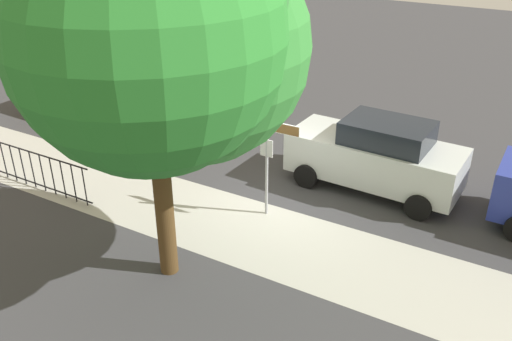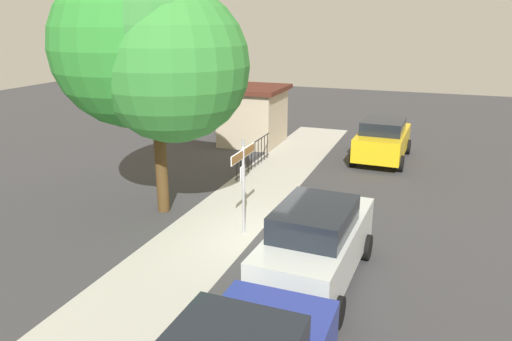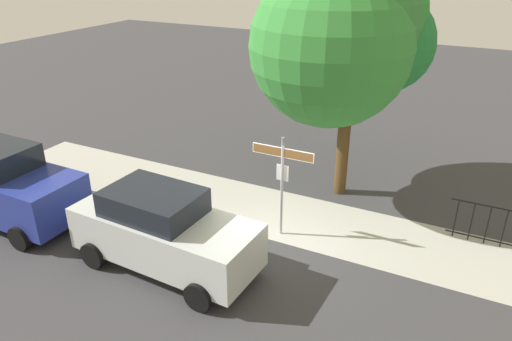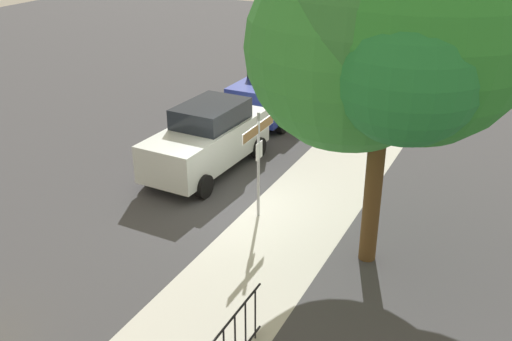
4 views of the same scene
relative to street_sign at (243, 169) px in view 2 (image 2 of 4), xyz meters
name	(u,v)px [view 2 (image 2 of 4)]	position (x,y,z in m)	size (l,w,h in m)	color
ground_plane	(256,236)	(-0.08, -0.40, -1.86)	(60.00, 60.00, 0.00)	#38383A
sidewalk_strip	(240,205)	(1.92, 0.90, -1.86)	(24.00, 2.60, 0.00)	#AAA99F
street_sign	(243,169)	(0.00, 0.00, 0.00)	(1.61, 0.07, 2.70)	#9EA0A5
shade_tree	(152,53)	(0.41, 2.86, 2.93)	(4.71, 5.59, 7.18)	#4C351A
car_silver	(316,243)	(-1.83, -2.49, -0.90)	(4.46, 2.08, 1.93)	silver
car_yellow	(383,139)	(8.78, -2.74, -0.97)	(4.14, 2.18, 1.76)	gold
iron_fence	(253,155)	(5.72, 1.90, -1.31)	(3.74, 0.04, 1.07)	black
utility_shed	(253,115)	(9.60, 3.40, -0.48)	(3.23, 2.93, 2.71)	tan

